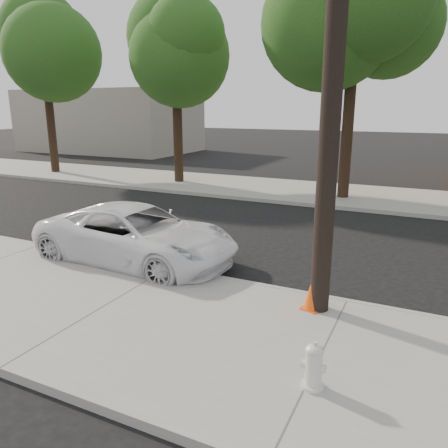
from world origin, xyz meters
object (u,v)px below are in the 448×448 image
Objects in this scene: fire_hydrant at (314,367)px; traffic_cone at (312,293)px; utility_pole at (335,40)px; police_cruiser at (136,235)px.

traffic_cone reaches higher than fire_hydrant.
fire_hydrant is 0.98× the size of traffic_cone.
utility_pole is at bearing 25.95° from traffic_cone.
utility_pole reaches higher than traffic_cone.
fire_hydrant is 2.33m from traffic_cone.
police_cruiser is 4.68m from traffic_cone.
utility_pole is 4.86m from fire_hydrant.
utility_pole is 14.47× the size of fire_hydrant.
police_cruiser is 8.12× the size of fire_hydrant.
fire_hydrant is at bearing -78.14° from utility_pole.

